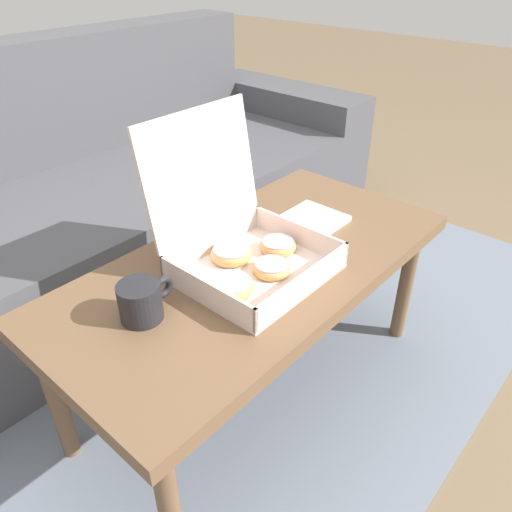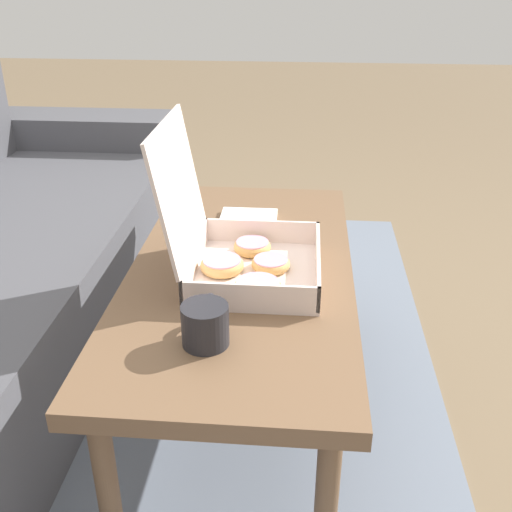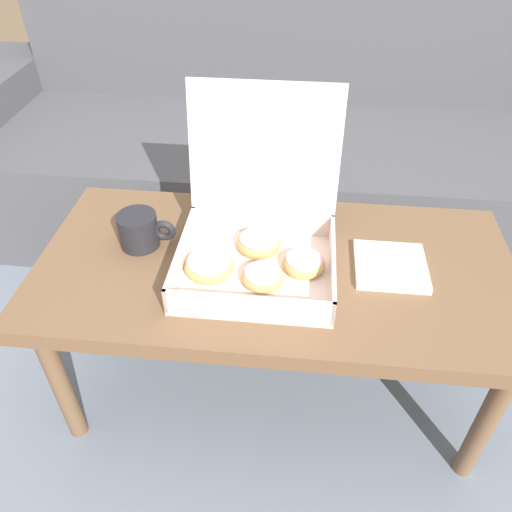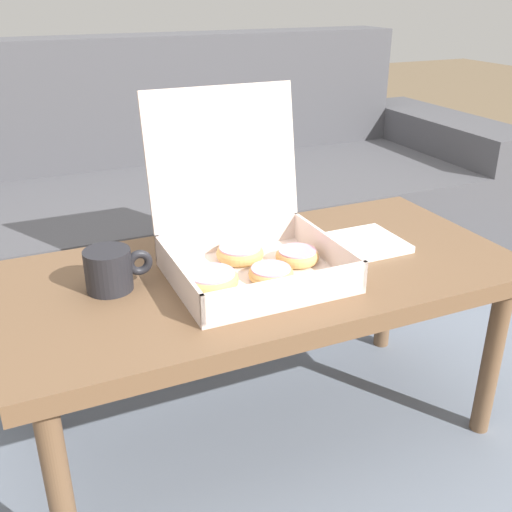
% 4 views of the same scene
% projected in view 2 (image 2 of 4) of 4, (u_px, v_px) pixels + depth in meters
% --- Properties ---
extents(ground_plane, '(12.00, 12.00, 0.00)m').
position_uv_depth(ground_plane, '(225.00, 410.00, 1.66)').
color(ground_plane, '#756047').
extents(area_rug, '(2.68, 1.81, 0.01)m').
position_uv_depth(area_rug, '(119.00, 403.00, 1.68)').
color(area_rug, slate).
rests_on(area_rug, ground_plane).
extents(coffee_table, '(1.09, 0.53, 0.45)m').
position_uv_depth(coffee_table, '(242.00, 283.00, 1.47)').
color(coffee_table, brown).
rests_on(coffee_table, ground_plane).
extents(pastry_box, '(0.34, 0.35, 0.36)m').
position_uv_depth(pastry_box, '(237.00, 251.00, 1.38)').
color(pastry_box, silver).
rests_on(pastry_box, coffee_table).
extents(coffee_mug, '(0.13, 0.09, 0.08)m').
position_uv_depth(coffee_mug, '(205.00, 324.00, 1.15)').
color(coffee_mug, '#232328').
rests_on(coffee_mug, coffee_table).
extents(napkin_stack, '(0.16, 0.16, 0.02)m').
position_uv_depth(napkin_stack, '(248.00, 221.00, 1.67)').
color(napkin_stack, white).
rests_on(napkin_stack, coffee_table).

